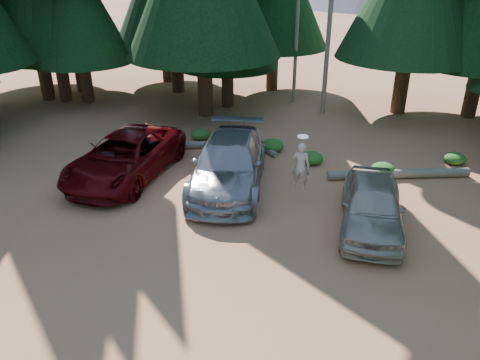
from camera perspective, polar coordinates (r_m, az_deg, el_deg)
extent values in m
plane|color=#AD6D49|center=(13.33, -5.91, -9.24)|extent=(160.00, 160.00, 0.00)
cylinder|color=gray|center=(26.61, 7.06, 19.82)|extent=(0.20, 0.20, 10.00)
imported|color=#5A070B|center=(18.06, -13.79, 2.81)|extent=(3.08, 6.07, 1.64)
imported|color=#A4A6AC|center=(16.78, -1.36, 2.01)|extent=(3.87, 6.47, 1.76)
imported|color=#B6B2A2|center=(14.76, 15.81, -2.95)|extent=(2.39, 4.75, 1.55)
imported|color=beige|center=(15.90, 7.43, 1.71)|extent=(0.64, 0.45, 1.67)
cylinder|color=white|center=(15.56, 7.68, 5.28)|extent=(0.36, 0.36, 0.04)
cylinder|color=gray|center=(20.60, -0.91, 4.44)|extent=(4.11, 2.20, 0.32)
cylinder|color=gray|center=(20.65, 2.06, 4.37)|extent=(2.47, 2.01, 0.24)
cylinder|color=gray|center=(18.65, 18.74, 0.72)|extent=(5.11, 2.48, 0.35)
ellipsoid|color=#1E641E|center=(21.61, -4.87, 5.62)|extent=(0.89, 0.89, 0.49)
ellipsoid|color=#1E641E|center=(21.20, 0.65, 5.23)|extent=(0.78, 0.78, 0.43)
ellipsoid|color=#1E641E|center=(20.18, 4.00, 4.23)|extent=(0.95, 0.95, 0.52)
ellipsoid|color=#1E641E|center=(19.11, 8.76, 2.68)|extent=(0.89, 0.89, 0.49)
ellipsoid|color=#1E641E|center=(18.66, 17.05, 1.25)|extent=(0.91, 0.91, 0.50)
ellipsoid|color=#1E641E|center=(20.79, 24.73, 2.42)|extent=(0.85, 0.85, 0.47)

